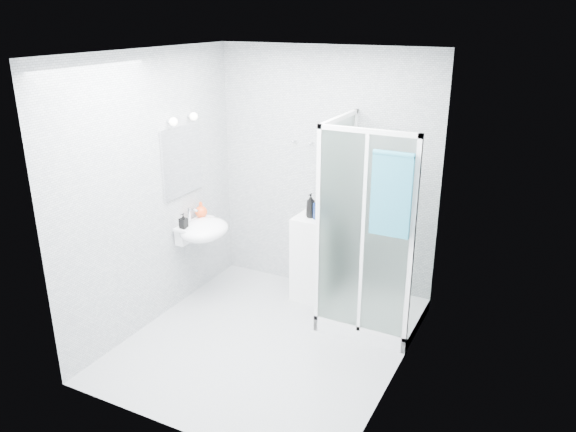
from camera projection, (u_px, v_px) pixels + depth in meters
The scene contains 12 objects.
room at pixel (264, 211), 4.76m from camera, with size 2.40×2.60×2.60m.
shower_enclosure at pixel (365, 281), 5.41m from camera, with size 0.90×0.95×2.00m.
wall_basin at pixel (202, 230), 5.73m from camera, with size 0.46×0.56×0.35m.
mirror at pixel (182, 161), 5.58m from camera, with size 0.02×0.60×0.70m, color white.
vanity_lights at pixel (183, 119), 5.41m from camera, with size 0.10×0.40×0.08m.
wall_hooks at pixel (302, 142), 5.81m from camera, with size 0.23×0.06×0.03m.
storage_cabinet at pixel (313, 258), 5.89m from camera, with size 0.39×0.41×0.92m.
hand_towel at pixel (391, 193), 4.58m from camera, with size 0.34×0.05×0.72m.
shampoo_bottle_a at pixel (311, 206), 5.69m from camera, with size 0.10×0.10×0.25m, color black.
shampoo_bottle_b at pixel (321, 207), 5.63m from camera, with size 0.11×0.12×0.26m, color #0D1E4F.
soap_dispenser_orange at pixel (201, 209), 5.87m from camera, with size 0.13×0.13×0.16m, color #FF541E.
soap_dispenser_black at pixel (183, 221), 5.57m from camera, with size 0.07×0.07×0.15m, color black.
Camera 1 is at (2.22, -3.91, 2.89)m, focal length 35.00 mm.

